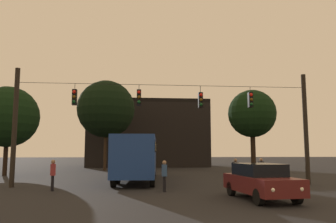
{
  "coord_description": "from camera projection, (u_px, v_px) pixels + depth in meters",
  "views": [
    {
      "loc": [
        -1.78,
        -7.51,
        2.05
      ],
      "look_at": [
        0.2,
        13.48,
        4.59
      ],
      "focal_mm": 35.37,
      "sensor_mm": 36.0,
      "label": 1
    }
  ],
  "objects": [
    {
      "name": "pedestrian_crossing_right",
      "position": [
        164.0,
        174.0,
        16.9
      ],
      "size": [
        0.25,
        0.37,
        1.58
      ],
      "color": "black",
      "rests_on": "ground"
    },
    {
      "name": "tree_right_far",
      "position": [
        106.0,
        109.0,
        36.33
      ],
      "size": [
        6.29,
        6.29,
        9.81
      ],
      "color": "#2D2116",
      "rests_on": "ground"
    },
    {
      "name": "car_near_right",
      "position": [
        260.0,
        181.0,
        14.19
      ],
      "size": [
        2.18,
        4.46,
        1.52
      ],
      "color": "#511919",
      "rests_on": "ground"
    },
    {
      "name": "pedestrian_crossing_center",
      "position": [
        236.0,
        170.0,
        20.84
      ],
      "size": [
        0.33,
        0.41,
        1.59
      ],
      "color": "black",
      "rests_on": "ground"
    },
    {
      "name": "pedestrian_crossing_left",
      "position": [
        53.0,
        173.0,
        17.22
      ],
      "size": [
        0.34,
        0.42,
        1.61
      ],
      "color": "black",
      "rests_on": "ground"
    },
    {
      "name": "tree_behind_building",
      "position": [
        252.0,
        114.0,
        33.69
      ],
      "size": [
        4.85,
        4.85,
        8.29
      ],
      "color": "black",
      "rests_on": "ground"
    },
    {
      "name": "tree_left_silhouette",
      "position": [
        8.0,
        117.0,
        28.44
      ],
      "size": [
        5.24,
        5.24,
        7.62
      ],
      "color": "black",
      "rests_on": "ground"
    },
    {
      "name": "city_bus",
      "position": [
        138.0,
        154.0,
        23.28
      ],
      "size": [
        3.2,
        11.14,
        3.0
      ],
      "color": "navy",
      "rests_on": "ground"
    },
    {
      "name": "pedestrian_near_bus",
      "position": [
        261.0,
        169.0,
        20.83
      ],
      "size": [
        0.32,
        0.41,
        1.62
      ],
      "color": "black",
      "rests_on": "ground"
    },
    {
      "name": "overhead_signal_span",
      "position": [
        167.0,
        119.0,
        20.15
      ],
      "size": [
        18.04,
        0.44,
        6.97
      ],
      "color": "black",
      "rests_on": "ground"
    },
    {
      "name": "corner_building",
      "position": [
        148.0,
        134.0,
        45.94
      ],
      "size": [
        15.96,
        8.11,
        8.88
      ],
      "color": "black",
      "rests_on": "ground"
    },
    {
      "name": "ground_plane",
      "position": [
        155.0,
        173.0,
        31.56
      ],
      "size": [
        168.0,
        168.0,
        0.0
      ],
      "primitive_type": "plane",
      "color": "black",
      "rests_on": "ground"
    }
  ]
}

